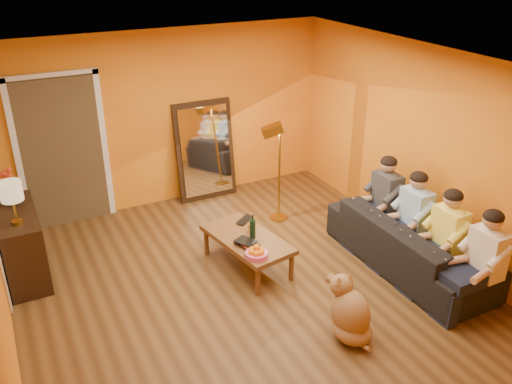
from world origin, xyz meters
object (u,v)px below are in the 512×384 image
dog (351,308)px  wine_bottle (253,227)px  sideboard (22,244)px  person_far_right (386,200)px  sofa (409,243)px  person_mid_left (448,238)px  table_lamp (13,203)px  coffee_table (247,252)px  person_mid_right (415,217)px  mirror_frame (205,150)px  person_far_left (486,261)px  laptop (248,221)px  tumbler (252,227)px  vase (12,196)px  floor_lamp (279,174)px

dog → wine_bottle: size_ratio=2.27×
sideboard → person_far_right: person_far_right is taller
sofa → person_mid_left: 0.55m
table_lamp → coffee_table: size_ratio=0.42×
sofa → person_mid_right: (0.13, 0.10, 0.28)m
person_mid_left → person_far_right: size_ratio=1.00×
mirror_frame → person_far_right: 2.86m
sideboard → wine_bottle: 2.75m
mirror_frame → person_far_left: (1.58, -4.03, -0.15)m
laptop → table_lamp: bearing=137.1°
person_mid_left → laptop: bearing=135.5°
person_far_right → laptop: person_far_right is taller
person_mid_left → person_far_left: bearing=-90.0°
sofa → person_far_right: (0.13, 0.65, 0.28)m
person_far_right → person_far_left: bearing=-90.0°
tumbler → vase: vase is taller
person_mid_left → person_mid_right: size_ratio=1.00×
sofa → person_mid_left: size_ratio=1.86×
mirror_frame → table_lamp: (-2.79, -1.38, 0.34)m
person_far_left → tumbler: size_ratio=11.45×
mirror_frame → person_far_left: 4.33m
coffee_table → dog: size_ratio=1.73×
sofa → laptop: bearing=52.0°
person_mid_left → tumbler: (-1.78, 1.47, -0.14)m
table_lamp → floor_lamp: bearing=2.7°
wine_bottle → vase: bearing=151.7°
sofa → tumbler: sofa is taller
sofa → person_mid_right: person_mid_right is taller
sideboard → coffee_table: size_ratio=0.97×
person_mid_left → person_far_right: (0.00, 1.10, 0.00)m
mirror_frame → person_mid_left: mirror_frame is taller
table_lamp → person_mid_left: (4.37, -2.10, -0.49)m
table_lamp → laptop: bearing=-8.7°
wine_bottle → dog: bearing=-79.1°
table_lamp → sideboard: bearing=90.0°
sideboard → sofa: sideboard is taller
dog → vase: 4.13m
table_lamp → laptop: table_lamp is taller
person_far_left → person_mid_left: 0.55m
sofa → vase: 4.82m
tumbler → mirror_frame: bearing=84.2°
mirror_frame → sofa: mirror_frame is taller
tumbler → table_lamp: bearing=166.2°
dog → person_far_left: (1.55, -0.25, 0.26)m
person_far_left → wine_bottle: size_ratio=3.94×
coffee_table → person_mid_right: 2.10m
sofa → coffee_table: size_ratio=1.86×
laptop → sideboard: bearing=130.9°
mirror_frame → coffee_table: 2.23m
sideboard → dog: size_ratio=1.67×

